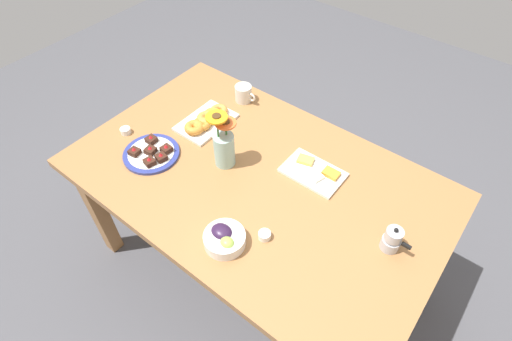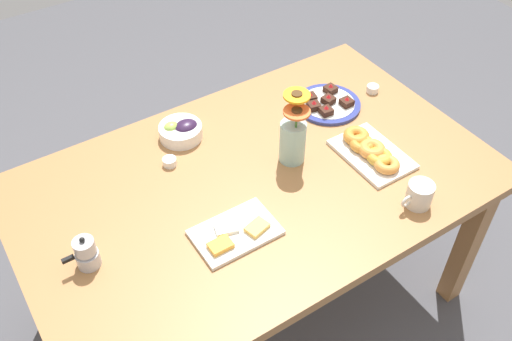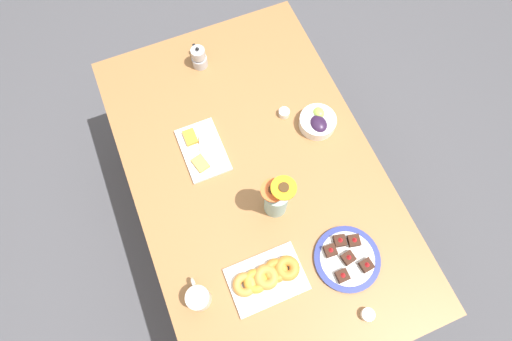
# 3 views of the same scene
# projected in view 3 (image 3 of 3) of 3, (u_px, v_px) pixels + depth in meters

# --- Properties ---
(ground_plane) EXTENTS (6.00, 6.00, 0.00)m
(ground_plane) POSITION_uv_depth(u_px,v_px,m) (256.00, 220.00, 2.34)
(ground_plane) COLOR #4C4C51
(dining_table) EXTENTS (1.60, 1.00, 0.74)m
(dining_table) POSITION_uv_depth(u_px,v_px,m) (256.00, 181.00, 1.73)
(dining_table) COLOR #9E6B3D
(dining_table) RESTS_ON ground_plane
(coffee_mug) EXTENTS (0.12, 0.09, 0.09)m
(coffee_mug) POSITION_uv_depth(u_px,v_px,m) (198.00, 298.00, 1.43)
(coffee_mug) COLOR beige
(coffee_mug) RESTS_ON dining_table
(grape_bowl) EXTENTS (0.16, 0.16, 0.07)m
(grape_bowl) POSITION_uv_depth(u_px,v_px,m) (318.00, 122.00, 1.71)
(grape_bowl) COLOR white
(grape_bowl) RESTS_ON dining_table
(cheese_platter) EXTENTS (0.26, 0.17, 0.03)m
(cheese_platter) POSITION_uv_depth(u_px,v_px,m) (202.00, 150.00, 1.68)
(cheese_platter) COLOR white
(cheese_platter) RESTS_ON dining_table
(croissant_platter) EXTENTS (0.19, 0.29, 0.05)m
(croissant_platter) POSITION_uv_depth(u_px,v_px,m) (267.00, 277.00, 1.47)
(croissant_platter) COLOR white
(croissant_platter) RESTS_ON dining_table
(jam_cup_honey) EXTENTS (0.05, 0.05, 0.03)m
(jam_cup_honey) POSITION_uv_depth(u_px,v_px,m) (284.00, 113.00, 1.74)
(jam_cup_honey) COLOR white
(jam_cup_honey) RESTS_ON dining_table
(jam_cup_berry) EXTENTS (0.05, 0.05, 0.03)m
(jam_cup_berry) POSITION_uv_depth(u_px,v_px,m) (368.00, 315.00, 1.43)
(jam_cup_berry) COLOR white
(jam_cup_berry) RESTS_ON dining_table
(dessert_plate) EXTENTS (0.25, 0.25, 0.05)m
(dessert_plate) POSITION_uv_depth(u_px,v_px,m) (347.00, 258.00, 1.51)
(dessert_plate) COLOR navy
(dessert_plate) RESTS_ON dining_table
(flower_vase) EXTENTS (0.11, 0.12, 0.27)m
(flower_vase) POSITION_uv_depth(u_px,v_px,m) (276.00, 200.00, 1.51)
(flower_vase) COLOR #99C1B7
(flower_vase) RESTS_ON dining_table
(moka_pot) EXTENTS (0.11, 0.07, 0.12)m
(moka_pot) POSITION_uv_depth(u_px,v_px,m) (199.00, 58.00, 1.81)
(moka_pot) COLOR #B7B7BC
(moka_pot) RESTS_ON dining_table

